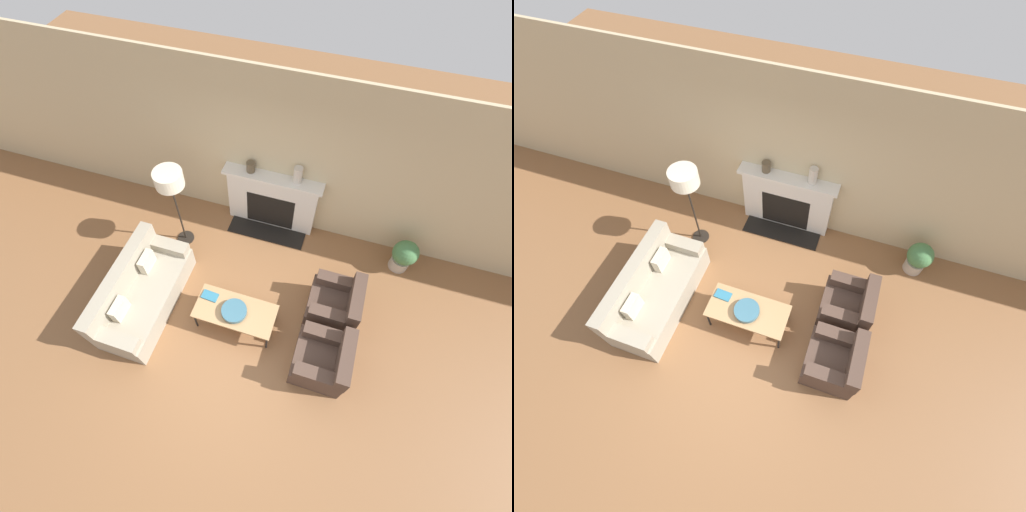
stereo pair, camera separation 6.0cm
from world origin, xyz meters
The scene contains 13 objects.
ground_plane centered at (0.00, 0.00, 0.00)m, with size 18.00×18.00×0.00m, color brown.
wall_back centered at (0.00, 2.67, 1.45)m, with size 18.00×0.06×2.90m.
fireplace centered at (0.02, 2.53, 0.58)m, with size 1.71×0.59×1.19m.
couch centered at (-1.45, 0.28, 0.32)m, with size 0.83×1.90×0.87m.
armchair_near centered at (1.51, 0.12, 0.32)m, with size 0.75×0.77×0.81m.
armchair_far centered at (1.51, 1.02, 0.32)m, with size 0.75×0.77×0.81m.
coffee_table centered at (0.09, 0.40, 0.42)m, with size 1.23×0.57×0.45m.
bowl centered at (0.08, 0.37, 0.51)m, with size 0.38×0.38×0.09m.
book centered at (-0.36, 0.50, 0.46)m, with size 0.26×0.16×0.02m.
floor_lamp centered at (-1.37, 1.67, 1.44)m, with size 0.45×0.45×1.65m.
mantel_vase_left centered at (-0.37, 2.54, 1.28)m, with size 0.14×0.14×0.18m.
mantel_vase_center_left centered at (0.42, 2.54, 1.33)m, with size 0.15×0.15×0.29m.
potted_plant centered at (2.44, 2.26, 0.35)m, with size 0.43×0.43×0.64m.
Camera 1 is at (1.01, -1.46, 5.22)m, focal length 24.00 mm.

